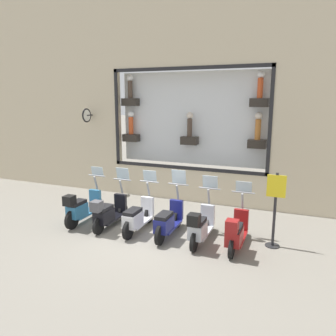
# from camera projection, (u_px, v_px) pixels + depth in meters

# --- Properties ---
(ground_plane) EXTENTS (120.00, 120.00, 0.00)m
(ground_plane) POSITION_uv_depth(u_px,v_px,m) (145.00, 236.00, 8.87)
(ground_plane) COLOR gray
(building_facade) EXTENTS (1.19, 36.00, 10.88)m
(building_facade) POSITION_uv_depth(u_px,v_px,m) (190.00, 41.00, 10.99)
(building_facade) COLOR beige
(building_facade) RESTS_ON ground_plane
(scooter_red_0) EXTENTS (1.79, 0.61, 1.52)m
(scooter_red_0) POSITION_uv_depth(u_px,v_px,m) (236.00, 232.00, 8.01)
(scooter_red_0) COLOR black
(scooter_red_0) RESTS_ON ground_plane
(scooter_silver_1) EXTENTS (1.80, 0.60, 1.60)m
(scooter_silver_1) POSITION_uv_depth(u_px,v_px,m) (200.00, 226.00, 8.35)
(scooter_silver_1) COLOR black
(scooter_silver_1) RESTS_ON ground_plane
(scooter_navy_2) EXTENTS (1.81, 0.60, 1.69)m
(scooter_navy_2) POSITION_uv_depth(u_px,v_px,m) (168.00, 221.00, 8.75)
(scooter_navy_2) COLOR black
(scooter_navy_2) RESTS_ON ground_plane
(scooter_white_3) EXTENTS (1.80, 0.60, 1.59)m
(scooter_white_3) POSITION_uv_depth(u_px,v_px,m) (138.00, 217.00, 9.09)
(scooter_white_3) COLOR black
(scooter_white_3) RESTS_ON ground_plane
(scooter_black_4) EXTENTS (1.79, 0.60, 1.60)m
(scooter_black_4) POSITION_uv_depth(u_px,v_px,m) (108.00, 212.00, 9.36)
(scooter_black_4) COLOR black
(scooter_black_4) RESTS_ON ground_plane
(scooter_teal_5) EXTENTS (1.81, 0.61, 1.56)m
(scooter_teal_5) POSITION_uv_depth(u_px,v_px,m) (82.00, 208.00, 9.70)
(scooter_teal_5) COLOR black
(scooter_teal_5) RESTS_ON ground_plane
(shop_sign_post) EXTENTS (0.36, 0.45, 1.90)m
(shop_sign_post) POSITION_uv_depth(u_px,v_px,m) (275.00, 207.00, 8.05)
(shop_sign_post) COLOR #232326
(shop_sign_post) RESTS_ON ground_plane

